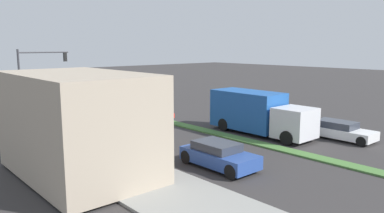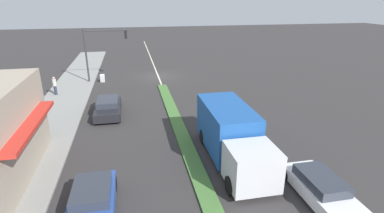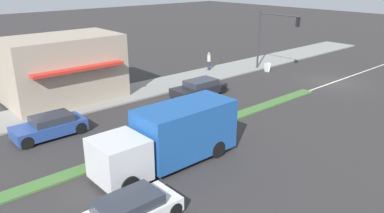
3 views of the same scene
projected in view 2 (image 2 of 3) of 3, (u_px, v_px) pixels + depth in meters
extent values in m
plane|color=#333030|center=(187.00, 148.00, 18.30)|extent=(160.00, 160.00, 0.00)
cube|color=gray|center=(25.00, 167.00, 16.10)|extent=(4.00, 73.00, 0.12)
cube|color=beige|center=(158.00, 76.00, 34.84)|extent=(0.16, 60.00, 0.01)
cube|color=red|center=(31.00, 124.00, 14.39)|extent=(0.70, 6.46, 0.20)
cylinder|color=#333338|center=(86.00, 56.00, 31.34)|extent=(0.18, 0.18, 5.60)
cylinder|color=#333338|center=(106.00, 31.00, 30.90)|extent=(4.50, 0.12, 0.12)
cube|color=black|center=(126.00, 35.00, 31.43)|extent=(0.28, 0.24, 0.84)
sphere|color=red|center=(125.00, 32.00, 31.46)|extent=(0.18, 0.18, 0.18)
sphere|color=gold|center=(126.00, 34.00, 31.55)|extent=(0.18, 0.18, 0.18)
sphere|color=green|center=(126.00, 37.00, 31.64)|extent=(0.18, 0.18, 0.18)
cylinder|color=#282D42|center=(56.00, 90.00, 27.78)|extent=(0.26, 0.26, 0.84)
cylinder|color=#B7B2A8|center=(54.00, 82.00, 27.52)|extent=(0.34, 0.34, 0.65)
sphere|color=tan|center=(53.00, 78.00, 27.37)|extent=(0.22, 0.22, 0.22)
cube|color=silver|center=(103.00, 78.00, 32.42)|extent=(0.45, 0.21, 0.84)
cube|color=silver|center=(102.00, 79.00, 32.13)|extent=(0.45, 0.21, 0.84)
cube|color=silver|center=(252.00, 166.00, 14.03)|extent=(2.28, 2.20, 1.90)
cube|color=#1E519E|center=(227.00, 127.00, 17.45)|extent=(2.40, 5.10, 2.60)
cylinder|color=black|center=(273.00, 180.00, 14.32)|extent=(0.28, 0.90, 0.90)
cylinder|color=black|center=(230.00, 185.00, 13.90)|extent=(0.28, 0.90, 0.90)
cylinder|color=black|center=(236.00, 134.00, 19.19)|extent=(0.28, 0.90, 0.90)
cylinder|color=black|center=(203.00, 137.00, 18.78)|extent=(0.28, 0.90, 0.90)
cube|color=black|center=(108.00, 109.00, 23.33)|extent=(1.87, 4.44, 0.61)
cube|color=#2D333D|center=(108.00, 102.00, 23.35)|extent=(1.59, 2.44, 0.43)
cylinder|color=black|center=(119.00, 118.00, 21.90)|extent=(0.22, 0.67, 0.67)
cylinder|color=black|center=(95.00, 120.00, 21.58)|extent=(0.22, 0.67, 0.67)
cylinder|color=black|center=(120.00, 103.00, 25.18)|extent=(0.22, 0.67, 0.67)
cylinder|color=black|center=(99.00, 104.00, 24.86)|extent=(0.22, 0.67, 0.67)
cube|color=#284793|center=(93.00, 204.00, 12.51)|extent=(1.82, 4.02, 0.66)
cube|color=#2D333D|center=(92.00, 191.00, 12.51)|extent=(1.55, 2.21, 0.42)
cylinder|color=black|center=(114.00, 184.00, 14.15)|extent=(0.22, 0.71, 0.71)
cylinder|color=black|center=(78.00, 188.00, 13.84)|extent=(0.22, 0.71, 0.71)
cube|color=silver|center=(322.00, 192.00, 13.41)|extent=(1.72, 4.45, 0.56)
cube|color=#2D333D|center=(321.00, 180.00, 13.44)|extent=(1.46, 2.45, 0.43)
cylinder|color=black|center=(314.00, 171.00, 15.27)|extent=(0.22, 0.62, 0.62)
cylinder|color=black|center=(286.00, 175.00, 14.98)|extent=(0.22, 0.62, 0.62)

